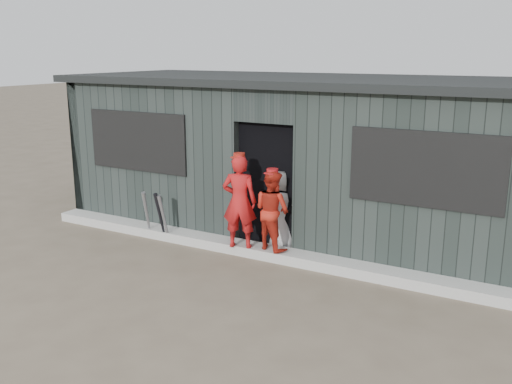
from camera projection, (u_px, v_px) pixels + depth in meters
The scene contains 9 objects.
ground at pixel (186, 299), 7.17m from camera, with size 80.00×80.00×0.00m, color brown.
curb at pixel (257, 250), 8.70m from camera, with size 8.00×0.36×0.15m, color #ADADA7.
bat_left at pixel (147, 214), 9.39m from camera, with size 0.07×0.07×0.85m, color gray.
bat_mid at pixel (164, 219), 9.20m from camera, with size 0.07×0.07×0.81m, color gray.
bat_right at pixel (160, 217), 9.23m from camera, with size 0.07×0.07×0.85m, color black.
player_red_left at pixel (240, 202), 8.48m from camera, with size 0.52×0.34×1.42m, color red.
player_red_right at pixel (272, 210), 8.42m from camera, with size 0.58×0.45×1.20m, color red.
player_grey_back at pixel (283, 210), 8.82m from camera, with size 0.63×0.41×1.29m, color #BDBDBD.
dugout at pixel (304, 155), 9.83m from camera, with size 8.30×3.30×2.62m.
Camera 1 is at (4.01, -5.36, 3.04)m, focal length 40.00 mm.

